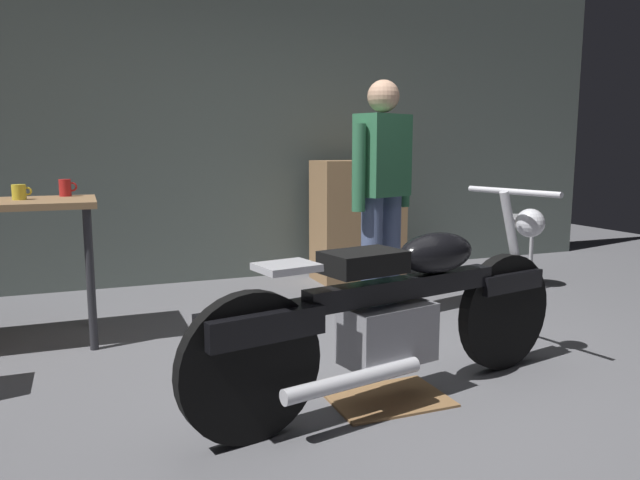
% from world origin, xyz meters
% --- Properties ---
extents(ground_plane, '(12.00, 12.00, 0.00)m').
position_xyz_m(ground_plane, '(0.00, 0.00, 0.00)').
color(ground_plane, slate).
extents(back_wall, '(8.00, 0.12, 3.10)m').
position_xyz_m(back_wall, '(0.00, 2.80, 1.55)').
color(back_wall, '#56605B').
rests_on(back_wall, ground_plane).
extents(motorcycle, '(2.16, 0.77, 1.00)m').
position_xyz_m(motorcycle, '(0.04, -0.25, 0.45)').
color(motorcycle, black).
rests_on(motorcycle, ground_plane).
extents(person_standing, '(0.53, 0.35, 1.67)m').
position_xyz_m(person_standing, '(0.60, 1.03, 0.93)').
color(person_standing, slate).
rests_on(person_standing, ground_plane).
extents(shop_stool, '(0.32, 0.32, 0.64)m').
position_xyz_m(shop_stool, '(2.15, 1.40, 0.50)').
color(shop_stool, '#B2B2B7').
rests_on(shop_stool, ground_plane).
extents(wooden_dresser, '(0.80, 0.47, 1.10)m').
position_xyz_m(wooden_dresser, '(1.02, 2.30, 0.55)').
color(wooden_dresser, '#99724C').
rests_on(wooden_dresser, ground_plane).
extents(drip_tray, '(0.56, 0.40, 0.01)m').
position_xyz_m(drip_tray, '(-0.01, -0.25, 0.01)').
color(drip_tray, olive).
rests_on(drip_tray, ground_plane).
extents(mug_yellow_tall, '(0.11, 0.08, 0.09)m').
position_xyz_m(mug_yellow_tall, '(-1.69, 1.35, 0.95)').
color(mug_yellow_tall, yellow).
rests_on(mug_yellow_tall, workbench).
extents(mug_red_diner, '(0.11, 0.07, 0.11)m').
position_xyz_m(mug_red_diner, '(-1.44, 1.54, 0.96)').
color(mug_red_diner, red).
rests_on(mug_red_diner, workbench).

